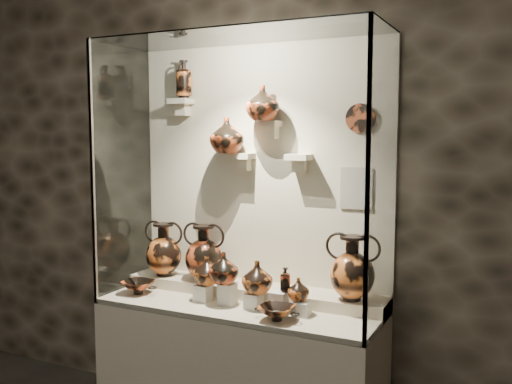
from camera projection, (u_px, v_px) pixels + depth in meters
wall_back at (262, 172)px, 3.61m from camera, size 5.00×0.02×3.20m
plinth at (239, 373)px, 3.45m from camera, size 1.70×0.60×0.80m
front_tier at (239, 306)px, 3.40m from camera, size 1.68×0.58×0.03m
rear_tier at (252, 293)px, 3.56m from camera, size 1.70×0.25×0.10m
back_panel at (262, 172)px, 3.61m from camera, size 1.70×0.03×1.60m
glass_front at (213, 179)px, 3.06m from camera, size 1.70×0.01×1.60m
glass_left at (123, 171)px, 3.69m from camera, size 0.01×0.60×1.60m
glass_right at (383, 180)px, 2.96m from camera, size 0.01×0.60×1.60m
glass_top at (238, 36)px, 3.24m from camera, size 1.70×0.60×0.01m
frame_post_left at (93, 174)px, 3.43m from camera, size 0.02×0.02×1.60m
frame_post_right at (368, 185)px, 2.70m from camera, size 0.02×0.02×1.60m
pedestal_a at (203, 293)px, 3.45m from camera, size 0.09×0.09×0.10m
pedestal_b at (228, 294)px, 3.37m from camera, size 0.09×0.09×0.13m
pedestal_c at (253, 301)px, 3.30m from camera, size 0.09×0.09×0.09m
pedestal_d at (279, 302)px, 3.23m from camera, size 0.09×0.09×0.12m
pedestal_e at (302, 309)px, 3.17m from camera, size 0.09×0.09×0.08m
bracket_ul at (181, 101)px, 3.73m from camera, size 0.14×0.12×0.04m
bracket_ca at (242, 156)px, 3.57m from camera, size 0.14×0.12×0.04m
bracket_cb at (271, 124)px, 3.46m from camera, size 0.10×0.12×0.04m
bracket_cc at (299, 157)px, 3.41m from camera, size 0.14×0.12×0.04m
amphora_left at (164, 249)px, 3.78m from camera, size 0.37×0.37×0.35m
amphora_mid at (204, 253)px, 3.65m from camera, size 0.36×0.36×0.36m
amphora_right at (352, 268)px, 3.22m from camera, size 0.39×0.39×0.37m
jug_a at (207, 270)px, 3.44m from camera, size 0.21×0.21×0.18m
jug_b at (224, 268)px, 3.35m from camera, size 0.19×0.19×0.19m
jug_c at (257, 277)px, 3.29m from camera, size 0.22×0.22×0.19m
jug_e at (299, 289)px, 3.19m from camera, size 0.16×0.16×0.13m
lekythos_small at (285, 278)px, 3.21m from camera, size 0.08×0.08×0.16m
kylix_left at (139, 286)px, 3.60m from camera, size 0.32×0.30×0.10m
kylix_right at (277, 311)px, 3.09m from camera, size 0.31×0.29×0.10m
lekythos_tall at (184, 77)px, 3.70m from camera, size 0.15×0.15×0.28m
ovoid_vase_a at (227, 135)px, 3.54m from camera, size 0.22×0.22×0.22m
ovoid_vase_b at (263, 103)px, 3.42m from camera, size 0.23×0.23×0.21m
wall_plate at (360, 118)px, 3.27m from camera, size 0.17×0.02×0.17m
info_placard at (356, 188)px, 3.33m from camera, size 0.18×0.01×0.25m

